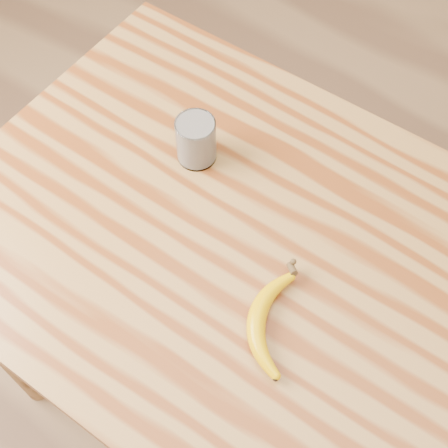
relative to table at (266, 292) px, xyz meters
The scene contains 4 objects.
room 0.58m from the table, ahead, with size 4.04×4.04×2.70m.
table is the anchor object (origin of this frame).
smoothie_glass 0.32m from the table, 155.27° to the left, with size 0.08×0.08×0.10m.
banana 0.19m from the table, 68.33° to the right, with size 0.09×0.26×0.03m, color #E0A500, non-canonical shape.
Camera 1 is at (0.23, -0.46, 1.86)m, focal length 50.00 mm.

